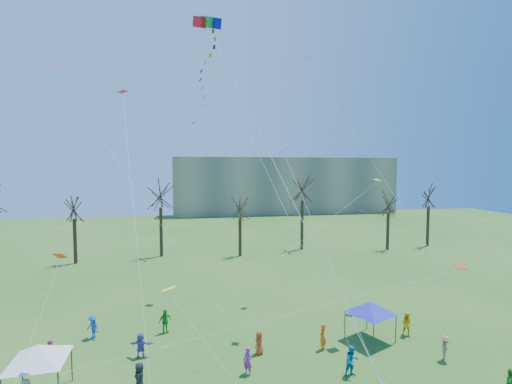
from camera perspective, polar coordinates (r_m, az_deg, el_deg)
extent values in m
cube|color=gray|center=(99.52, 4.54, 1.13)|extent=(60.00, 14.00, 15.00)
cylinder|color=black|center=(51.62, -26.97, -7.04)|extent=(0.44, 0.44, 5.78)
cylinder|color=black|center=(51.35, -14.94, -6.20)|extent=(0.44, 0.44, 6.84)
cylinder|color=black|center=(49.95, -2.57, -7.14)|extent=(0.44, 0.44, 5.48)
cylinder|color=black|center=(54.30, 7.37, -5.22)|extent=(0.44, 0.44, 7.45)
cylinder|color=black|center=(57.14, 20.33, -5.96)|extent=(0.44, 0.44, 5.52)
cylinder|color=black|center=(62.19, 25.79, -4.96)|extent=(0.44, 0.44, 6.29)
cube|color=red|center=(25.11, -9.01, 25.27)|extent=(0.89, 1.06, 0.92)
cube|color=green|center=(25.13, -7.83, 25.26)|extent=(0.89, 1.06, 0.92)
cube|color=#130EB5|center=(25.16, -6.65, 25.25)|extent=(0.89, 1.06, 0.92)
cylinder|color=white|center=(18.34, 4.56, 1.28)|extent=(0.02, 0.02, 23.07)
cylinder|color=#3F3F44|center=(25.87, -33.32, -22.64)|extent=(0.07, 0.07, 2.05)
cylinder|color=#3F3F44|center=(25.18, -27.39, -23.19)|extent=(0.07, 0.07, 2.05)
pyramid|color=white|center=(23.77, -31.48, -21.10)|extent=(3.91, 3.91, 0.88)
cylinder|color=#3F3F44|center=(26.74, 18.27, -21.34)|extent=(0.09, 0.09, 2.00)
cylinder|color=#3F3F44|center=(28.58, 21.48, -19.71)|extent=(0.09, 0.09, 2.00)
cylinder|color=#3F3F44|center=(28.16, 14.02, -19.92)|extent=(0.09, 0.09, 2.00)
cylinder|color=#3F3F44|center=(29.91, 17.35, -18.51)|extent=(0.09, 0.09, 2.00)
pyramid|color=#242CB8|center=(27.78, 17.84, -17.15)|extent=(3.48, 3.48, 0.86)
imported|color=black|center=(22.83, -18.14, -26.45)|extent=(0.57, 0.85, 1.70)
imported|color=#9C2796|center=(23.46, -1.32, -25.43)|extent=(0.71, 0.70, 1.65)
imported|color=#0B739E|center=(23.97, 15.12, -24.64)|extent=(1.00, 0.84, 1.84)
imported|color=#8F714E|center=(27.62, 28.06, -21.22)|extent=(1.15, 1.15, 1.60)
imported|color=#EC4E6A|center=(27.05, -30.02, -21.58)|extent=(1.06, 1.07, 1.82)
imported|color=#5A56BB|center=(26.26, -17.96, -22.28)|extent=(1.56, 0.76, 1.62)
imported|color=#BF3C17|center=(25.55, 0.52, -22.94)|extent=(0.88, 0.90, 1.56)
imported|color=#FF5E0D|center=(26.39, 10.60, -21.79)|extent=(0.77, 0.78, 1.81)
imported|color=yellow|center=(29.86, 23.07, -18.91)|extent=(1.10, 1.07, 1.78)
imported|color=blue|center=(29.89, -24.65, -19.04)|extent=(1.24, 1.14, 1.68)
imported|color=green|center=(29.01, -14.36, -19.39)|extent=(1.11, 0.98, 1.80)
cube|color=#F6310C|center=(21.03, -28.83, -8.94)|extent=(0.55, 0.61, 0.37)
cylinder|color=white|center=(19.84, -32.42, -19.74)|extent=(0.01, 0.01, 8.11)
cube|color=#D92496|center=(28.56, -20.58, 14.79)|extent=(0.83, 0.81, 0.15)
cylinder|color=white|center=(21.59, -18.91, -3.63)|extent=(0.01, 0.01, 20.89)
cube|color=#FFF41A|center=(19.56, -13.85, -14.87)|extent=(0.80, 0.68, 0.25)
cylinder|color=white|center=(18.64, -7.28, -23.74)|extent=(0.01, 0.01, 7.19)
cube|color=teal|center=(27.12, 4.47, 6.70)|extent=(0.67, 0.59, 0.34)
cylinder|color=white|center=(22.79, 10.67, -8.44)|extent=(0.01, 0.01, 16.29)
cube|color=#2385CA|center=(37.10, 8.10, 20.41)|extent=(0.78, 0.71, 0.28)
cylinder|color=white|center=(28.11, 18.98, 3.23)|extent=(0.01, 0.01, 28.62)
cube|color=red|center=(24.04, 29.98, -10.30)|extent=(0.62, 0.71, 0.17)
cylinder|color=white|center=(20.48, 0.27, -20.16)|extent=(0.01, 0.01, 24.14)
cube|color=#7DD131|center=(33.12, 18.84, 1.85)|extent=(0.53, 0.68, 0.15)
cylinder|color=white|center=(25.82, 4.88, -9.64)|extent=(0.01, 0.01, 23.28)
cube|color=#A32E8D|center=(34.25, -29.73, 17.16)|extent=(0.73, 0.71, 0.34)
cylinder|color=white|center=(26.16, -18.64, 0.56)|extent=(0.01, 0.01, 25.96)
cube|color=orange|center=(37.34, -6.17, 19.34)|extent=(0.86, 0.85, 0.44)
cylinder|color=white|center=(28.07, 1.94, 2.81)|extent=(0.01, 0.01, 27.43)
cube|color=#E12583|center=(26.49, 16.66, -2.97)|extent=(0.88, 0.75, 0.21)
cylinder|color=white|center=(26.52, 22.30, -11.82)|extent=(0.01, 0.01, 9.35)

